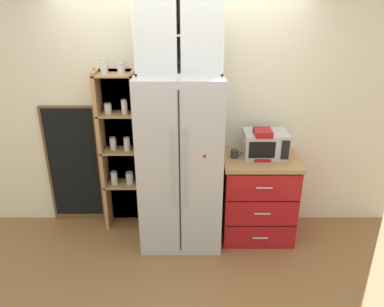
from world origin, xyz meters
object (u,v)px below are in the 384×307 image
Objects in this scene: refrigerator at (182,162)px; coffee_maker at (263,143)px; mug_charcoal at (236,154)px; chalkboard_menu at (76,165)px; microwave at (267,144)px; mug_red at (261,151)px; bottle_clear at (262,144)px.

coffee_maker is (0.82, 0.06, 0.18)m from refrigerator.
refrigerator reaches higher than mug_charcoal.
chalkboard_menu is at bearing 170.88° from mug_charcoal.
coffee_maker is 2.08m from chalkboard_menu.
refrigerator is at bearing -175.39° from mug_charcoal.
mug_red is (-0.04, 0.03, -0.09)m from microwave.
chalkboard_menu reaches higher than microwave.
microwave is at bearing -39.20° from bottle_clear.
bottle_clear is at bearing 101.41° from mug_red.
mug_red is (0.00, 0.07, -0.11)m from coffee_maker.
refrigerator is 0.84m from coffee_maker.
chalkboard_menu is at bearing 173.75° from microwave.
coffee_maker is at bearing -91.84° from mug_red.
microwave is 1.61× the size of bottle_clear.
mug_red is 0.08× the size of chalkboard_menu.
mug_charcoal is at bearing -163.26° from mug_red.
refrigerator is 0.89m from microwave.
refrigerator is 0.56m from mug_charcoal.
microwave is (0.87, 0.10, 0.15)m from refrigerator.
chalkboard_menu is at bearing 174.36° from mug_red.
refrigerator is at bearing -173.47° from microwave.
coffee_maker is 1.14× the size of bottle_clear.
mug_charcoal and mug_red have the same top height.
chalkboard_menu is (-2.03, 0.27, -0.38)m from coffee_maker.
microwave is at bearing 9.86° from mug_charcoal.
bottle_clear is (0.82, 0.14, 0.14)m from refrigerator.
mug_charcoal is 0.41× the size of bottle_clear.
bottle_clear reaches higher than mug_charcoal.
refrigerator is at bearing -170.52° from bottle_clear.
refrigerator is 1.27m from chalkboard_menu.
bottle_clear is at bearing 90.00° from coffee_maker.
microwave is 4.12× the size of mug_red.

